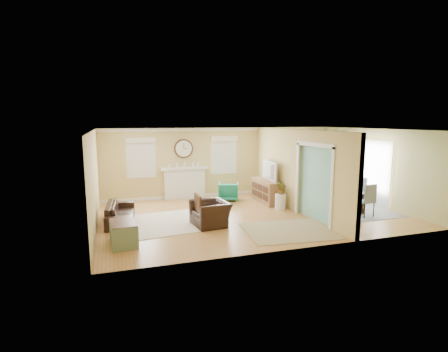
% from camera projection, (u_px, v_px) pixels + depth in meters
% --- Properties ---
extents(floor, '(9.00, 9.00, 0.00)m').
position_uv_depth(floor, '(252.00, 215.00, 10.76)').
color(floor, '#A0733D').
rests_on(floor, ground).
extents(wall_back, '(9.00, 0.02, 2.60)m').
position_uv_depth(wall_back, '(222.00, 162.00, 13.38)').
color(wall_back, tan).
rests_on(wall_back, ground).
extents(wall_front, '(9.00, 0.02, 2.60)m').
position_uv_depth(wall_front, '(304.00, 192.00, 7.74)').
color(wall_front, tan).
rests_on(wall_front, ground).
extents(wall_left, '(0.02, 6.00, 2.60)m').
position_uv_depth(wall_left, '(94.00, 181.00, 9.19)').
color(wall_left, tan).
rests_on(wall_left, ground).
extents(wall_right, '(0.02, 6.00, 2.60)m').
position_uv_depth(wall_right, '(374.00, 167.00, 11.92)').
color(wall_right, tan).
rests_on(wall_right, ground).
extents(ceiling, '(9.00, 6.00, 0.02)m').
position_uv_depth(ceiling, '(253.00, 130.00, 10.35)').
color(ceiling, white).
rests_on(ceiling, wall_back).
extents(partition, '(0.17, 6.00, 2.60)m').
position_uv_depth(partition, '(292.00, 168.00, 11.27)').
color(partition, tan).
rests_on(partition, ground).
extents(fireplace, '(1.70, 0.30, 1.17)m').
position_uv_depth(fireplace, '(185.00, 182.00, 12.92)').
color(fireplace, white).
rests_on(fireplace, ground).
extents(wall_clock, '(0.70, 0.07, 0.70)m').
position_uv_depth(wall_clock, '(184.00, 149.00, 12.80)').
color(wall_clock, '#472C1D').
rests_on(wall_clock, wall_back).
extents(window_left, '(1.05, 0.13, 1.42)m').
position_uv_depth(window_left, '(141.00, 155.00, 12.35)').
color(window_left, white).
rests_on(window_left, wall_back).
extents(window_right, '(1.05, 0.13, 1.42)m').
position_uv_depth(window_right, '(224.00, 153.00, 13.29)').
color(window_right, white).
rests_on(window_right, wall_back).
extents(french_doors, '(0.06, 1.70, 2.20)m').
position_uv_depth(french_doors, '(373.00, 173.00, 11.94)').
color(french_doors, white).
rests_on(french_doors, ground).
extents(pendant, '(0.30, 0.30, 0.55)m').
position_uv_depth(pendant, '(338.00, 141.00, 11.32)').
color(pendant, gold).
rests_on(pendant, ceiling).
extents(rug_cream, '(2.99, 2.68, 0.01)m').
position_uv_depth(rug_cream, '(168.00, 222.00, 9.91)').
color(rug_cream, silver).
rests_on(rug_cream, floor).
extents(rug_jute, '(2.44, 2.07, 0.01)m').
position_uv_depth(rug_jute, '(288.00, 231.00, 9.17)').
color(rug_jute, tan).
rests_on(rug_jute, floor).
extents(rug_grey, '(2.60, 3.25, 0.01)m').
position_uv_depth(rug_grey, '(339.00, 208.00, 11.60)').
color(rug_grey, slate).
rests_on(rug_grey, floor).
extents(sofa, '(0.89, 1.96, 0.56)m').
position_uv_depth(sofa, '(120.00, 213.00, 9.94)').
color(sofa, black).
rests_on(sofa, floor).
extents(eames_chair, '(1.02, 1.13, 0.67)m').
position_uv_depth(eames_chair, '(210.00, 213.00, 9.63)').
color(eames_chair, black).
rests_on(eames_chair, floor).
extents(green_chair, '(0.90, 0.91, 0.65)m').
position_uv_depth(green_chair, '(228.00, 191.00, 12.66)').
color(green_chair, '#1A7C67').
rests_on(green_chair, floor).
extents(trunk, '(0.63, 0.98, 0.55)m').
position_uv_depth(trunk, '(123.00, 233.00, 8.13)').
color(trunk, gray).
rests_on(trunk, floor).
extents(credenza, '(0.54, 1.59, 0.80)m').
position_uv_depth(credenza, '(267.00, 191.00, 12.35)').
color(credenza, '#95683E').
rests_on(credenza, floor).
extents(tv, '(0.20, 1.17, 0.67)m').
position_uv_depth(tv, '(267.00, 170.00, 12.23)').
color(tv, black).
rests_on(tv, credenza).
extents(garden_stool, '(0.34, 0.34, 0.51)m').
position_uv_depth(garden_stool, '(280.00, 202.00, 11.37)').
color(garden_stool, white).
rests_on(garden_stool, floor).
extents(potted_plant, '(0.40, 0.43, 0.38)m').
position_uv_depth(potted_plant, '(281.00, 188.00, 11.30)').
color(potted_plant, '#337F33').
rests_on(potted_plant, garden_stool).
extents(dining_table, '(1.47, 2.06, 0.65)m').
position_uv_depth(dining_table, '(340.00, 198.00, 11.55)').
color(dining_table, '#472C1D').
rests_on(dining_table, floor).
extents(dining_chair_n, '(0.46, 0.46, 0.99)m').
position_uv_depth(dining_chair_n, '(325.00, 185.00, 12.51)').
color(dining_chair_n, slate).
rests_on(dining_chair_n, floor).
extents(dining_chair_s, '(0.49, 0.49, 1.01)m').
position_uv_depth(dining_chair_s, '(365.00, 197.00, 10.47)').
color(dining_chair_s, slate).
rests_on(dining_chair_s, floor).
extents(dining_chair_w, '(0.52, 0.52, 0.97)m').
position_uv_depth(dining_chair_w, '(325.00, 192.00, 11.37)').
color(dining_chair_w, white).
rests_on(dining_chair_w, floor).
extents(dining_chair_e, '(0.50, 0.50, 0.97)m').
position_uv_depth(dining_chair_e, '(357.00, 189.00, 11.81)').
color(dining_chair_e, slate).
rests_on(dining_chair_e, floor).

